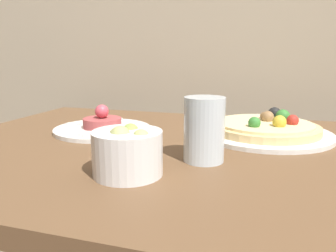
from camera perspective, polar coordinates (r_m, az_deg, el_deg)
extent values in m
cube|color=brown|center=(0.72, 4.11, -4.97)|extent=(1.18, 0.78, 0.03)
cylinder|color=brown|center=(1.34, -15.93, -13.64)|extent=(0.06, 0.06, 0.69)
cylinder|color=white|center=(0.84, 16.35, -1.24)|extent=(0.33, 0.33, 0.01)
cylinder|color=#E5C17F|center=(0.84, 16.40, -0.34)|extent=(0.26, 0.26, 0.02)
cylinder|color=beige|center=(0.84, 16.45, 0.42)|extent=(0.23, 0.23, 0.01)
sphere|color=#387F33|center=(0.78, 14.81, 0.53)|extent=(0.03, 0.03, 0.03)
sphere|color=#997047|center=(0.88, 16.45, 1.67)|extent=(0.02, 0.02, 0.02)
sphere|color=#997047|center=(0.86, 16.97, 1.49)|extent=(0.03, 0.03, 0.03)
sphere|color=black|center=(0.91, 18.04, 2.07)|extent=(0.03, 0.03, 0.03)
sphere|color=#B22D23|center=(0.84, 20.87, 0.89)|extent=(0.03, 0.03, 0.03)
sphere|color=gold|center=(0.80, 18.84, 0.63)|extent=(0.03, 0.03, 0.03)
sphere|color=#387F33|center=(0.87, 19.34, 1.58)|extent=(0.04, 0.04, 0.04)
cylinder|color=white|center=(0.87, -11.31, -0.56)|extent=(0.25, 0.25, 0.01)
cylinder|color=#A84747|center=(0.87, -11.35, 0.56)|extent=(0.10, 0.10, 0.02)
sphere|color=#DB4C5B|center=(0.86, -11.44, 2.52)|extent=(0.04, 0.04, 0.04)
cube|color=white|center=(0.83, -6.05, -0.42)|extent=(0.04, 0.02, 0.01)
cube|color=white|center=(0.94, -8.85, 1.04)|extent=(0.02, 0.04, 0.01)
cube|color=white|center=(0.91, -16.14, 0.30)|extent=(0.04, 0.02, 0.01)
cube|color=white|center=(0.80, -14.27, -1.33)|extent=(0.02, 0.04, 0.01)
cylinder|color=white|center=(0.55, -7.05, -4.68)|extent=(0.12, 0.12, 0.07)
sphere|color=#B7BC70|center=(0.52, -4.72, -2.08)|extent=(0.03, 0.03, 0.03)
sphere|color=#8EA34C|center=(0.56, -6.55, -1.05)|extent=(0.03, 0.03, 0.03)
sphere|color=#B7BC70|center=(0.53, -8.32, -1.75)|extent=(0.03, 0.03, 0.03)
sphere|color=#B7BC70|center=(0.54, -8.87, -1.66)|extent=(0.03, 0.03, 0.03)
cylinder|color=silver|center=(0.61, 6.32, -0.60)|extent=(0.08, 0.08, 0.12)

